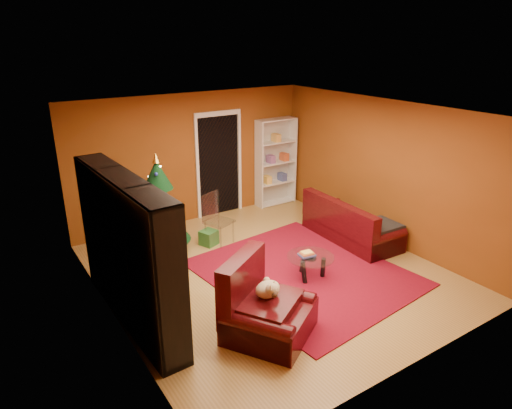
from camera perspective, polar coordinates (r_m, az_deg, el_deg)
floor at (r=7.56m, az=1.68°, el=-8.55°), size 5.00×5.50×0.05m
ceiling at (r=6.68m, az=1.92°, el=11.72°), size 5.00×5.50×0.05m
wall_back at (r=9.31m, az=-8.08°, el=5.75°), size 5.00×0.05×2.60m
wall_left at (r=6.02m, az=-18.34°, el=-3.53°), size 0.05×5.50×2.60m
wall_right at (r=8.64m, az=15.69°, el=4.00°), size 0.05×5.50×2.60m
doorway at (r=9.60m, az=-4.65°, el=4.79°), size 1.06×0.60×2.16m
rug at (r=7.53m, az=5.96°, el=-8.47°), size 3.07×3.48×0.02m
media_unit at (r=6.16m, az=-15.70°, el=-5.64°), size 0.51×2.65×2.02m
christmas_tree at (r=8.04m, az=-11.97°, el=-0.08°), size 1.23×1.23×1.81m
gift_box_teal at (r=8.57m, az=-14.60°, el=-4.22°), size 0.38×0.38×0.31m
gift_box_green at (r=8.44m, az=-5.93°, el=-4.14°), size 0.36×0.36×0.27m
gift_box_red at (r=9.12m, az=-13.83°, el=-2.83°), size 0.30×0.30×0.24m
white_bookshelf at (r=10.19m, az=2.49°, el=5.27°), size 0.92×0.34×1.99m
armchair at (r=5.90m, az=1.72°, el=-12.60°), size 1.49×1.49×0.85m
dog at (r=5.85m, az=1.48°, el=-10.54°), size 0.50×0.47×0.28m
sofa at (r=8.70m, az=11.93°, el=-1.75°), size 0.93×1.94×0.82m
coffee_table at (r=7.33m, az=6.77°, el=-7.72°), size 0.84×0.84×0.47m
acrylic_chair at (r=8.36m, az=-4.64°, el=-2.16°), size 0.58×0.61×0.86m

